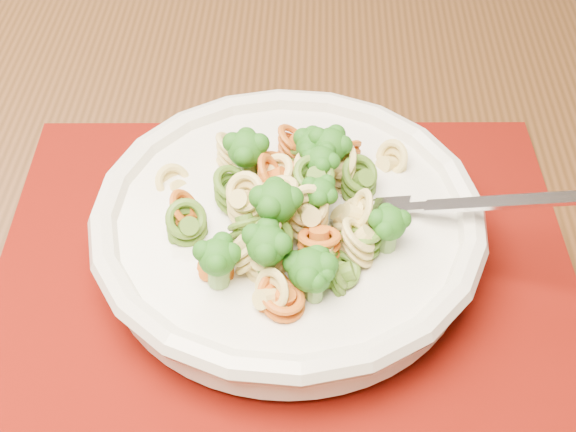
# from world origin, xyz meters

# --- Properties ---
(dining_table) EXTENTS (1.71, 1.30, 0.71)m
(dining_table) POSITION_xyz_m (0.36, 0.07, 0.63)
(dining_table) COLOR #4D2D15
(dining_table) RESTS_ON ground
(placemat) EXTENTS (0.48, 0.42, 0.00)m
(placemat) POSITION_xyz_m (0.32, -0.03, 0.71)
(placemat) COLOR #5D0903
(placemat) RESTS_ON dining_table
(pasta_bowl) EXTENTS (0.28, 0.28, 0.05)m
(pasta_bowl) POSITION_xyz_m (0.32, -0.01, 0.75)
(pasta_bowl) COLOR silver
(pasta_bowl) RESTS_ON placemat
(pasta_broccoli_heap) EXTENTS (0.23, 0.23, 0.06)m
(pasta_broccoli_heap) POSITION_xyz_m (0.32, -0.01, 0.76)
(pasta_broccoli_heap) COLOR tan
(pasta_broccoli_heap) RESTS_ON pasta_bowl
(fork) EXTENTS (0.18, 0.03, 0.08)m
(fork) POSITION_xyz_m (0.38, 0.01, 0.76)
(fork) COLOR silver
(fork) RESTS_ON pasta_bowl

